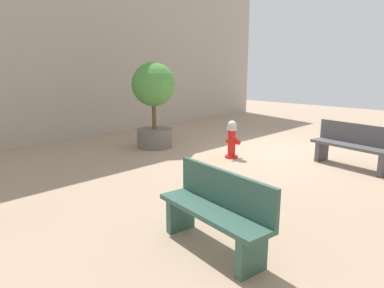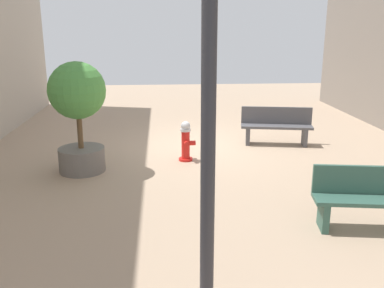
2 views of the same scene
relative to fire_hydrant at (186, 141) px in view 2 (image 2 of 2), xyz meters
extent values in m
plane|color=tan|center=(-0.53, -1.17, -0.46)|extent=(23.40, 23.40, 0.00)
cylinder|color=red|center=(0.01, 0.00, -0.43)|extent=(0.32, 0.32, 0.05)
cylinder|color=red|center=(0.01, 0.00, -0.09)|extent=(0.19, 0.19, 0.63)
cylinder|color=silver|center=(0.01, 0.00, 0.26)|extent=(0.23, 0.23, 0.06)
sphere|color=silver|center=(0.01, 0.00, 0.35)|extent=(0.21, 0.21, 0.21)
cylinder|color=red|center=(0.01, -0.14, -0.01)|extent=(0.09, 0.13, 0.08)
cylinder|color=red|center=(0.00, 0.14, -0.01)|extent=(0.09, 0.13, 0.08)
cylinder|color=red|center=(-0.15, -0.01, -0.05)|extent=(0.15, 0.12, 0.11)
cube|color=#4C4C51|center=(-3.09, -1.00, -0.23)|extent=(0.17, 0.41, 0.45)
cube|color=#4C4C51|center=(-1.68, -1.25, -0.23)|extent=(0.17, 0.41, 0.45)
cube|color=#4C4C51|center=(-2.39, -1.13, 0.02)|extent=(1.84, 0.74, 0.06)
cube|color=#4C4C51|center=(-2.42, -1.32, 0.27)|extent=(1.78, 0.37, 0.44)
cube|color=#33594C|center=(-1.85, 3.51, -0.23)|extent=(0.16, 0.41, 0.45)
cube|color=#33594C|center=(-2.48, 3.60, 0.02)|extent=(1.66, 0.68, 0.06)
cube|color=#33594C|center=(-2.51, 3.42, 0.27)|extent=(1.60, 0.30, 0.44)
cylinder|color=slate|center=(2.22, 0.56, -0.20)|extent=(0.95, 0.95, 0.51)
cylinder|color=brown|center=(2.22, 0.56, 0.48)|extent=(0.11, 0.11, 0.85)
sphere|color=#4C9342|center=(2.22, 0.56, 1.25)|extent=(1.16, 1.16, 1.16)
cylinder|color=#2D2D33|center=(0.12, 5.42, 1.32)|extent=(0.14, 0.14, 3.30)
camera|label=1|loc=(-4.95, 6.49, 1.69)|focal=32.26mm
camera|label=2|loc=(0.56, 9.13, 2.50)|focal=39.44mm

